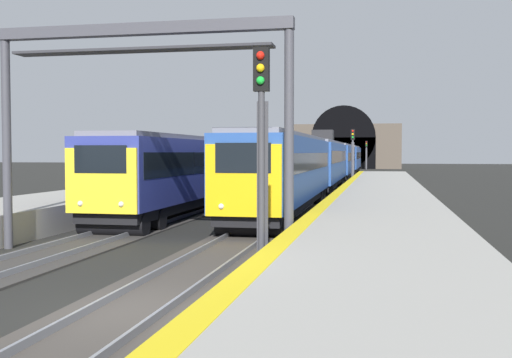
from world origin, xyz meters
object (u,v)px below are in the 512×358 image
at_px(train_adjacent_platform, 265,163).
at_px(railway_signal_near, 262,141).
at_px(railway_signal_mid, 353,151).
at_px(railway_signal_far, 366,152).
at_px(train_main_approaching, 332,161).
at_px(overhead_signal_gantry, 141,78).

relative_size(train_adjacent_platform, railway_signal_near, 11.24).
bearing_deg(railway_signal_mid, railway_signal_near, 0.00).
height_order(train_adjacent_platform, railway_signal_far, railway_signal_far).
relative_size(railway_signal_near, railway_signal_mid, 1.05).
height_order(train_main_approaching, train_adjacent_platform, train_main_approaching).
xyz_separation_m(railway_signal_near, railway_signal_far, (97.23, 0.00, -0.31)).
bearing_deg(overhead_signal_gantry, railway_signal_far, -2.64).
xyz_separation_m(train_main_approaching, overhead_signal_gantry, (-41.59, 2.52, 3.11)).
height_order(train_adjacent_platform, railway_signal_near, railway_signal_near).
bearing_deg(train_adjacent_platform, railway_signal_far, 173.47).
height_order(train_adjacent_platform, overhead_signal_gantry, overhead_signal_gantry).
bearing_deg(train_main_approaching, overhead_signal_gantry, -3.82).
distance_m(train_main_approaching, railway_signal_mid, 2.81).
distance_m(railway_signal_near, overhead_signal_gantry, 5.65).
bearing_deg(railway_signal_mid, train_adjacent_platform, -35.10).
xyz_separation_m(railway_signal_near, overhead_signal_gantry, (3.03, 4.34, 1.98)).
distance_m(train_main_approaching, railway_signal_near, 44.67).
xyz_separation_m(train_adjacent_platform, overhead_signal_gantry, (-33.74, -2.52, 3.15)).
distance_m(train_adjacent_platform, railway_signal_far, 60.85).
distance_m(railway_signal_near, railway_signal_mid, 46.53).
distance_m(railway_signal_far, overhead_signal_gantry, 94.33).
relative_size(train_main_approaching, railway_signal_far, 15.33).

